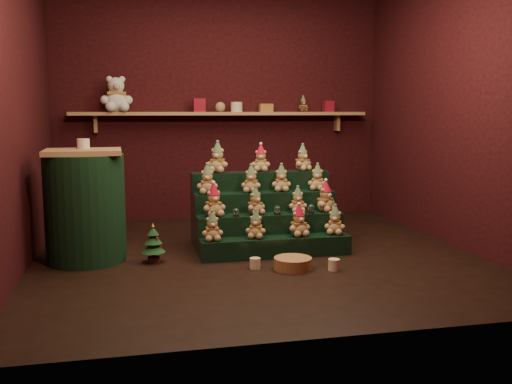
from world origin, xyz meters
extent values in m
plane|color=black|center=(0.00, 0.00, 0.00)|extent=(4.00, 4.00, 0.00)
cube|color=black|center=(0.00, 2.05, 1.40)|extent=(4.00, 0.10, 2.80)
cube|color=black|center=(0.00, -2.05, 1.40)|extent=(4.00, 0.10, 2.80)
cube|color=black|center=(-2.05, 0.00, 1.40)|extent=(0.10, 4.00, 2.80)
cube|color=black|center=(2.05, 0.00, 1.40)|extent=(0.10, 4.00, 2.80)
cube|color=tan|center=(0.00, 1.87, 1.30)|extent=(3.60, 0.26, 0.04)
cube|color=tan|center=(-1.50, 1.94, 1.18)|extent=(0.04, 0.12, 0.20)
cube|color=tan|center=(1.50, 1.94, 1.18)|extent=(0.04, 0.12, 0.20)
cube|color=black|center=(0.17, -0.08, 0.09)|extent=(1.40, 0.22, 0.18)
cube|color=black|center=(0.17, 0.14, 0.18)|extent=(1.40, 0.22, 0.36)
cube|color=black|center=(0.17, 0.36, 0.27)|extent=(1.40, 0.22, 0.54)
cube|color=black|center=(0.17, 0.58, 0.36)|extent=(1.40, 0.22, 0.72)
cylinder|color=black|center=(-0.17, 0.08, 0.37)|extent=(0.05, 0.05, 0.02)
sphere|color=white|center=(-0.17, 0.08, 0.41)|extent=(0.06, 0.06, 0.06)
cylinder|color=black|center=(0.22, 0.08, 0.37)|extent=(0.06, 0.06, 0.02)
sphere|color=white|center=(0.22, 0.08, 0.41)|extent=(0.06, 0.06, 0.06)
cylinder|color=black|center=(0.56, 0.08, 0.37)|extent=(0.06, 0.06, 0.02)
sphere|color=white|center=(0.56, 0.08, 0.42)|extent=(0.07, 0.07, 0.07)
cube|color=tan|center=(-1.52, 0.14, 0.98)|extent=(0.67, 0.56, 0.04)
cylinder|color=black|center=(-1.52, 0.14, 0.48)|extent=(0.69, 0.69, 0.96)
cylinder|color=beige|center=(-1.52, 0.24, 1.04)|extent=(0.11, 0.11, 0.09)
cylinder|color=#462519|center=(-0.94, -0.05, 0.03)|extent=(0.10, 0.10, 0.05)
cone|color=#14391B|center=(-0.94, -0.05, 0.15)|extent=(0.21, 0.21, 0.10)
cone|color=#14391B|center=(-0.94, -0.05, 0.22)|extent=(0.16, 0.16, 0.09)
cone|color=#14391B|center=(-0.94, -0.05, 0.29)|extent=(0.10, 0.10, 0.07)
cone|color=gold|center=(-0.94, -0.05, 0.34)|extent=(0.03, 0.03, 0.03)
cylinder|color=beige|center=(-0.11, -0.44, 0.05)|extent=(0.09, 0.09, 0.09)
cylinder|color=beige|center=(0.53, -0.64, 0.05)|extent=(0.10, 0.10, 0.10)
cylinder|color=#AD7F45|center=(0.20, -0.53, 0.05)|extent=(0.40, 0.40, 0.10)
cube|color=maroon|center=(-0.29, 1.85, 1.40)|extent=(0.14, 0.14, 0.16)
cylinder|color=beige|center=(0.17, 1.85, 1.38)|extent=(0.14, 0.14, 0.12)
cube|color=maroon|center=(1.35, 1.85, 1.39)|extent=(0.12, 0.12, 0.14)
sphere|color=tan|center=(-0.03, 1.85, 1.38)|extent=(0.12, 0.12, 0.12)
cube|color=#D9571E|center=(0.54, 1.85, 1.37)|extent=(0.16, 0.10, 0.10)
camera|label=1|loc=(-1.12, -5.04, 1.33)|focal=40.00mm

